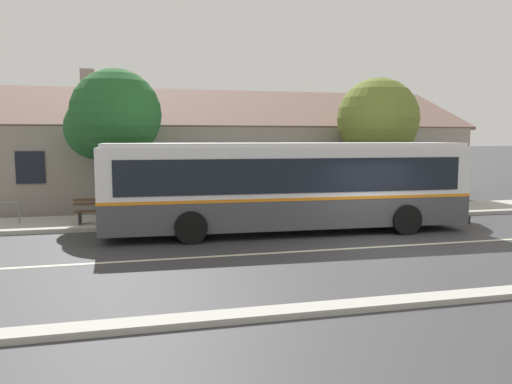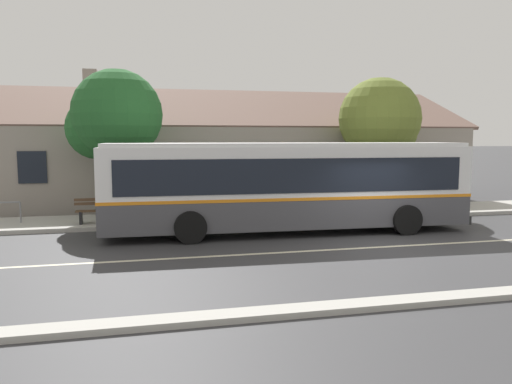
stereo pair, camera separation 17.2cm
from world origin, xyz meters
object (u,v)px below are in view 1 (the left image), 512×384
(bench_by_building, at_px, (101,212))
(street_tree_secondary, at_px, (111,118))
(bike_rack, at_px, (2,209))
(transit_bus, at_px, (287,184))
(bus_stop_sign, at_px, (438,176))
(street_tree_primary, at_px, (380,123))

(bench_by_building, xyz_separation_m, street_tree_secondary, (0.38, 1.49, 3.35))
(street_tree_secondary, bearing_deg, bike_rack, -169.93)
(transit_bus, relative_size, bench_by_building, 6.82)
(street_tree_secondary, distance_m, bus_stop_sign, 13.30)
(street_tree_primary, bearing_deg, bench_by_building, -171.02)
(bench_by_building, bearing_deg, street_tree_primary, 8.98)
(transit_bus, xyz_separation_m, bus_stop_sign, (7.17, 2.09, 0.01))
(street_tree_primary, height_order, bike_rack, street_tree_primary)
(transit_bus, bearing_deg, bike_rack, 161.66)
(street_tree_primary, distance_m, bike_rack, 15.56)
(street_tree_secondary, relative_size, bus_stop_sign, 2.41)
(bench_by_building, bearing_deg, bus_stop_sign, -1.15)
(transit_bus, relative_size, street_tree_primary, 2.12)
(street_tree_primary, xyz_separation_m, street_tree_secondary, (-11.41, -0.37, 0.08))
(street_tree_primary, xyz_separation_m, bus_stop_sign, (1.57, -2.13, -2.21))
(street_tree_secondary, height_order, bus_stop_sign, street_tree_secondary)
(bench_by_building, relative_size, street_tree_secondary, 0.31)
(street_tree_secondary, height_order, bike_rack, street_tree_secondary)
(bus_stop_sign, height_order, bike_rack, bus_stop_sign)
(bench_by_building, xyz_separation_m, bus_stop_sign, (13.36, -0.27, 1.07))
(bus_stop_sign, xyz_separation_m, bike_rack, (-16.77, 1.09, -0.96))
(bench_by_building, xyz_separation_m, street_tree_primary, (11.79, 1.86, 3.27))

